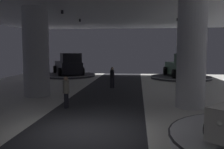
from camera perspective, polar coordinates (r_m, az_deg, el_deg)
name	(u,v)px	position (r m, az deg, el deg)	size (l,w,h in m)	color
ground	(84,132)	(9.13, -6.33, -12.92)	(24.00, 44.00, 0.06)	silver
column_left	(36,52)	(16.27, -16.99, 4.92)	(1.58, 1.58, 5.50)	#ADADB2
column_right	(191,53)	(12.97, 17.71, 4.80)	(1.42, 1.42, 5.50)	silver
display_platform_deep_right	(181,77)	(26.06, 15.44, -0.63)	(6.08, 6.08, 0.25)	#333338
pickup_truck_deep_right	(182,67)	(25.66, 15.70, 1.61)	(3.13, 5.50, 2.30)	#2D5638
display_platform_deep_left	(68,75)	(27.75, -10.02, -0.13)	(5.98, 5.98, 0.26)	#333338
pickup_truck_deep_left	(68,66)	(27.36, -9.93, 1.99)	(4.39, 5.68, 2.30)	black
visitor_walking_near	(66,90)	(12.54, -10.44, -3.51)	(0.32, 0.32, 1.59)	black
visitor_walking_far	(112,76)	(18.90, 0.04, -0.38)	(0.32, 0.32, 1.59)	black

